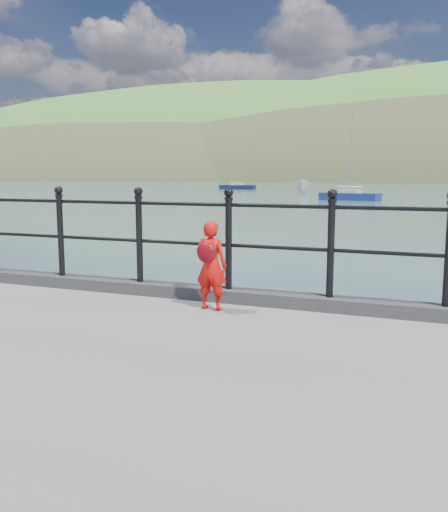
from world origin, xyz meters
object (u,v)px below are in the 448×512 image
at_px(railing, 182,231).
at_px(child, 211,265).
at_px(sailboat_port, 350,197).
at_px(sailboat_left, 238,187).
at_px(launch_white, 302,187).

relative_size(railing, child, 18.10).
height_order(child, sailboat_port, sailboat_port).
bearing_deg(child, railing, -37.69).
distance_m(child, sailboat_port, 47.76).
height_order(child, sailboat_left, sailboat_left).
xyz_separation_m(railing, launch_white, (-12.65, 61.47, -0.90)).
bearing_deg(launch_white, sailboat_left, 122.40).
height_order(railing, child, railing).
height_order(launch_white, sailboat_left, sailboat_left).
bearing_deg(sailboat_left, launch_white, -51.12).
height_order(launch_white, sailboat_port, sailboat_port).
height_order(sailboat_port, sailboat_left, sailboat_left).
bearing_deg(railing, sailboat_port, 95.72).
xyz_separation_m(sailboat_port, sailboat_left, (-22.63, 31.30, -0.00)).
distance_m(sailboat_port, sailboat_left, 38.63).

